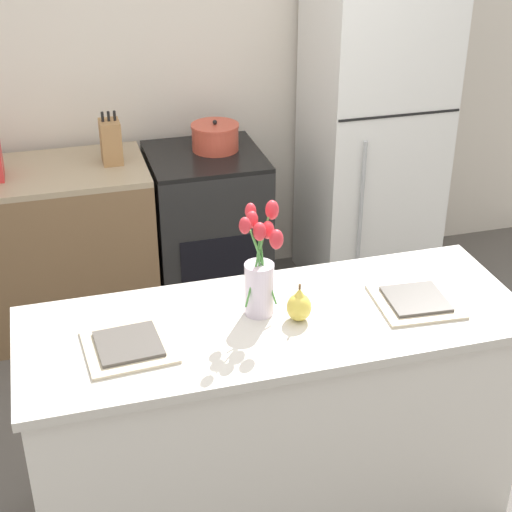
{
  "coord_description": "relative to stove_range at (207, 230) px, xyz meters",
  "views": [
    {
      "loc": [
        -0.7,
        -2.22,
        2.39
      ],
      "look_at": [
        0.0,
        0.25,
        1.0
      ],
      "focal_mm": 55.0,
      "sensor_mm": 36.0,
      "label": 1
    }
  ],
  "objects": [
    {
      "name": "knife_block",
      "position": [
        -0.48,
        0.02,
        0.56
      ],
      "size": [
        0.1,
        0.14,
        0.27
      ],
      "color": "#A37547",
      "rests_on": "back_counter"
    },
    {
      "name": "ground_plane",
      "position": [
        -0.1,
        -1.6,
        -0.45
      ],
      "size": [
        10.0,
        10.0,
        0.0
      ],
      "primitive_type": "plane",
      "color": "#59544F"
    },
    {
      "name": "plate_setting_right",
      "position": [
        0.42,
        -1.64,
        0.44
      ],
      "size": [
        0.31,
        0.31,
        0.02
      ],
      "color": "beige",
      "rests_on": "kitchen_island"
    },
    {
      "name": "pear_figurine",
      "position": [
        -0.02,
        -1.63,
        0.49
      ],
      "size": [
        0.09,
        0.09,
        0.14
      ],
      "color": "#E5CC4C",
      "rests_on": "kitchen_island"
    },
    {
      "name": "plate_setting_left",
      "position": [
        -0.62,
        -1.64,
        0.44
      ],
      "size": [
        0.31,
        0.31,
        0.02
      ],
      "color": "beige",
      "rests_on": "kitchen_island"
    },
    {
      "name": "flower_vase",
      "position": [
        -0.14,
        -1.55,
        0.6
      ],
      "size": [
        0.17,
        0.16,
        0.41
      ],
      "color": "silver",
      "rests_on": "kitchen_island"
    },
    {
      "name": "back_wall",
      "position": [
        -0.1,
        0.4,
        0.9
      ],
      "size": [
        5.2,
        0.08,
        2.7
      ],
      "color": "silver",
      "rests_on": "ground_plane"
    },
    {
      "name": "kitchen_island",
      "position": [
        -0.1,
        -1.6,
        -0.01
      ],
      "size": [
        1.8,
        0.66,
        0.88
      ],
      "color": "silver",
      "rests_on": "ground_plane"
    },
    {
      "name": "stove_range",
      "position": [
        0.0,
        0.0,
        0.0
      ],
      "size": [
        0.6,
        0.61,
        0.9
      ],
      "color": "black",
      "rests_on": "ground_plane"
    },
    {
      "name": "refrigerator",
      "position": [
        0.95,
        0.0,
        0.46
      ],
      "size": [
        0.68,
        0.67,
        1.82
      ],
      "color": "white",
      "rests_on": "ground_plane"
    },
    {
      "name": "cooking_pot",
      "position": [
        0.07,
        0.05,
        0.52
      ],
      "size": [
        0.26,
        0.26,
        0.17
      ],
      "color": "#CC4C38",
      "rests_on": "stove_range"
    }
  ]
}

